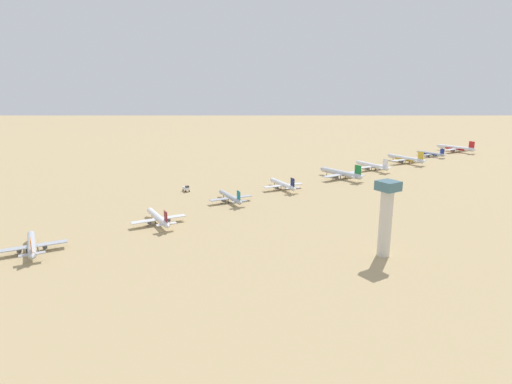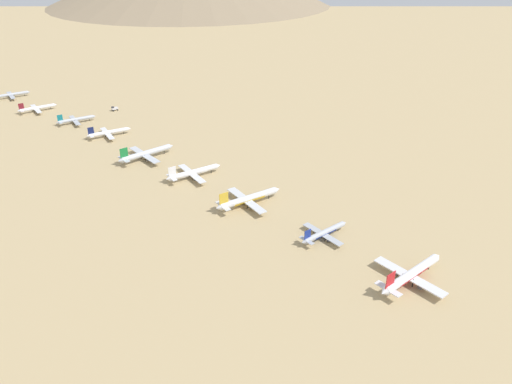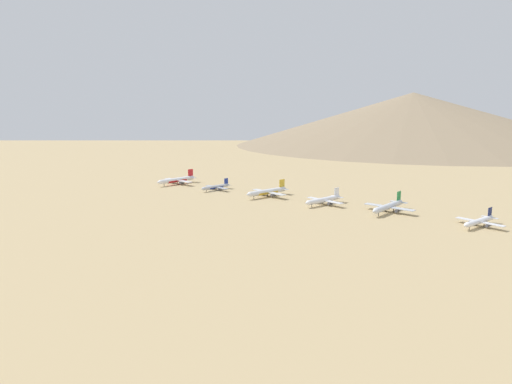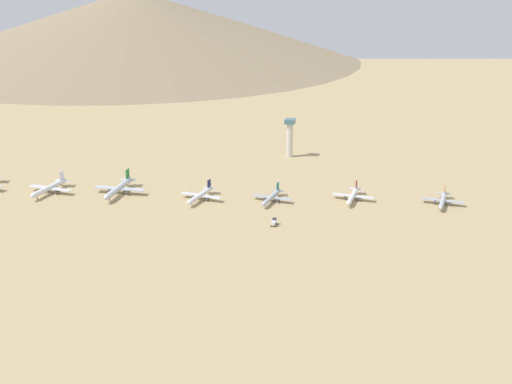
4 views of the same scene
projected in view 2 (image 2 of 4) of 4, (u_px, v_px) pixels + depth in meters
name	position (u px, v px, depth m)	size (l,w,h in m)	color
ground_plane	(147.00, 157.00, 335.47)	(2362.93, 2362.93, 0.00)	tan
parked_jet_0	(411.00, 274.00, 214.60)	(42.70, 34.68, 12.31)	white
parked_jet_1	(324.00, 233.00, 246.12)	(30.98, 25.11, 8.95)	#B2B7C1
parked_jet_2	(248.00, 199.00, 275.07)	(41.79, 33.97, 12.05)	silver
parked_jet_3	(193.00, 172.00, 305.96)	(37.47, 30.46, 10.80)	white
parked_jet_4	(146.00, 154.00, 330.73)	(41.51, 33.73, 11.97)	silver
parked_jet_5	(108.00, 133.00, 367.20)	(33.33, 27.18, 9.61)	white
parked_jet_6	(76.00, 120.00, 392.92)	(31.15, 25.37, 8.98)	#B2B7C1
parked_jet_7	(37.00, 108.00, 418.14)	(32.06, 26.02, 9.25)	white
parked_jet_8	(12.00, 95.00, 452.48)	(31.32, 25.47, 9.03)	#B2B7C1
service_truck	(114.00, 108.00, 420.81)	(5.29, 2.85, 3.90)	silver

